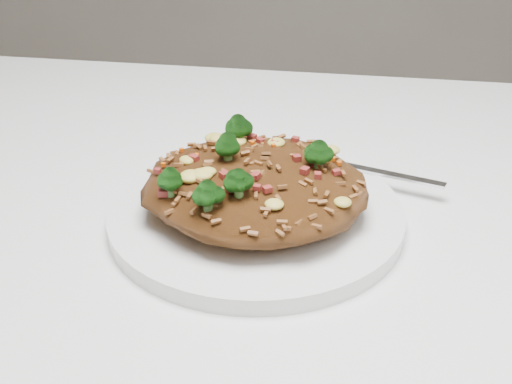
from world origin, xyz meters
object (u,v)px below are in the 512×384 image
plate (256,216)px  fork (363,169)px  dining_table (310,349)px  fried_rice (255,178)px

plate → fork: 0.11m
plate → fork: fork is taller
dining_table → fork: bearing=75.0°
dining_table → fork: fork is taller
fork → plate: bearing=-120.9°
fried_rice → fork: (0.08, 0.08, -0.03)m
fried_rice → fork: bearing=42.7°
dining_table → plate: (-0.05, 0.04, 0.10)m
dining_table → fried_rice: size_ratio=6.71×
plate → fried_rice: size_ratio=1.33×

